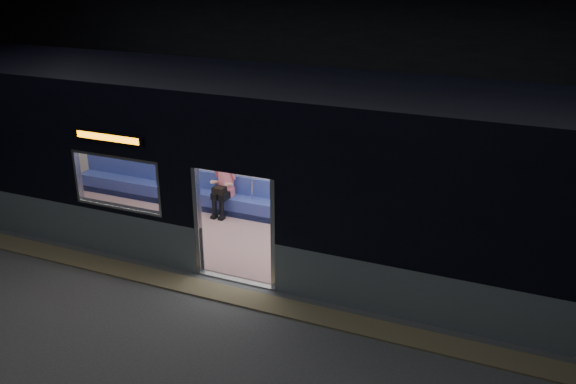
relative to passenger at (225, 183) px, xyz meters
The scene contains 7 objects.
station_floor 3.96m from the passenger, 66.03° to the right, with size 24.00×14.00×0.01m, color #47494C.
station_envelope 4.85m from the passenger, 66.03° to the right, with size 24.00×14.00×5.00m.
tactile_strip 3.47m from the passenger, 62.25° to the right, with size 22.80×0.50×0.03m, color #8C7F59.
metro_car 2.16m from the passenger, 32.51° to the right, with size 18.00×3.04×3.35m.
passenger is the anchor object (origin of this frame).
handbag 0.23m from the passenger, 97.15° to the right, with size 0.26×0.23×0.13m, color black.
transit_map 3.93m from the passenger, ahead, with size 0.90×0.03×0.59m, color white.
Camera 1 is at (4.56, -7.33, 5.49)m, focal length 38.00 mm.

